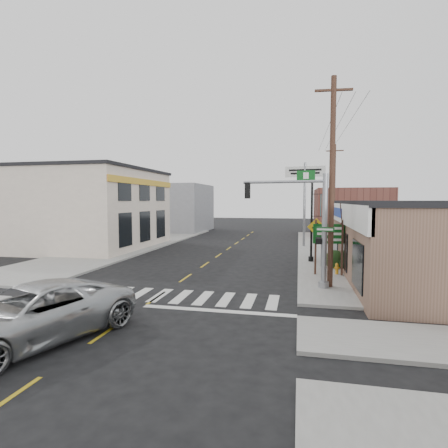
% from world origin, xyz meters
% --- Properties ---
extents(ground, '(140.00, 140.00, 0.00)m').
position_xyz_m(ground, '(0.00, 0.00, 0.00)').
color(ground, black).
rests_on(ground, ground).
extents(sidewalk_right, '(6.00, 38.00, 0.13)m').
position_xyz_m(sidewalk_right, '(9.00, 13.00, 0.07)').
color(sidewalk_right, gray).
rests_on(sidewalk_right, ground).
extents(sidewalk_left, '(6.00, 38.00, 0.13)m').
position_xyz_m(sidewalk_left, '(-9.00, 13.00, 0.07)').
color(sidewalk_left, gray).
rests_on(sidewalk_left, ground).
extents(center_line, '(0.12, 56.00, 0.01)m').
position_xyz_m(center_line, '(0.00, 8.00, 0.01)').
color(center_line, gold).
rests_on(center_line, ground).
extents(crosswalk, '(11.00, 2.20, 0.01)m').
position_xyz_m(crosswalk, '(0.00, 0.40, 0.01)').
color(crosswalk, silver).
rests_on(crosswalk, ground).
extents(left_building, '(12.00, 12.00, 6.80)m').
position_xyz_m(left_building, '(-13.00, 14.00, 3.40)').
color(left_building, beige).
rests_on(left_building, ground).
extents(bldg_distant_right, '(8.00, 10.00, 5.60)m').
position_xyz_m(bldg_distant_right, '(12.00, 30.00, 2.80)').
color(bldg_distant_right, brown).
rests_on(bldg_distant_right, ground).
extents(bldg_distant_left, '(9.00, 10.00, 6.40)m').
position_xyz_m(bldg_distant_left, '(-11.00, 32.00, 3.20)').
color(bldg_distant_left, gray).
rests_on(bldg_distant_left, ground).
extents(suv, '(4.76, 6.78, 1.72)m').
position_xyz_m(suv, '(-1.73, -5.23, 0.86)').
color(suv, '#AEB1B3').
rests_on(suv, ground).
extents(traffic_signal_pole, '(4.35, 0.37, 5.51)m').
position_xyz_m(traffic_signal_pole, '(6.55, 2.91, 3.42)').
color(traffic_signal_pole, '#94969C').
rests_on(traffic_signal_pole, sidewalk_right).
extents(guide_sign, '(1.74, 0.14, 3.04)m').
position_xyz_m(guide_sign, '(7.65, 5.85, 2.08)').
color(guide_sign, '#4E3124').
rests_on(guide_sign, sidewalk_right).
extents(fire_hydrant, '(0.20, 0.20, 0.62)m').
position_xyz_m(fire_hydrant, '(8.13, 6.13, 0.47)').
color(fire_hydrant, orange).
rests_on(fire_hydrant, sidewalk_right).
extents(ped_crossing_sign, '(1.15, 0.08, 2.97)m').
position_xyz_m(ped_crossing_sign, '(7.13, 9.21, 2.15)').
color(ped_crossing_sign, gray).
rests_on(ped_crossing_sign, sidewalk_right).
extents(lamp_post, '(0.74, 0.58, 5.67)m').
position_xyz_m(lamp_post, '(6.92, 10.09, 3.42)').
color(lamp_post, black).
rests_on(lamp_post, sidewalk_right).
extents(dance_center_sign, '(3.51, 0.22, 7.47)m').
position_xyz_m(dance_center_sign, '(6.50, 18.13, 5.69)').
color(dance_center_sign, gray).
rests_on(dance_center_sign, sidewalk_right).
extents(bare_tree, '(2.30, 2.30, 4.59)m').
position_xyz_m(bare_tree, '(8.89, 5.75, 3.74)').
color(bare_tree, black).
rests_on(bare_tree, sidewalk_right).
extents(shrub_front, '(1.29, 1.29, 0.96)m').
position_xyz_m(shrub_front, '(10.98, 5.10, 0.61)').
color(shrub_front, '#243B1C').
rests_on(shrub_front, sidewalk_right).
extents(shrub_back, '(1.22, 1.22, 0.91)m').
position_xyz_m(shrub_back, '(8.23, 8.17, 0.59)').
color(shrub_back, black).
rests_on(shrub_back, sidewalk_right).
extents(utility_pole_near, '(1.71, 0.26, 9.81)m').
position_xyz_m(utility_pole_near, '(7.50, 3.13, 5.16)').
color(utility_pole_near, '#492E26').
rests_on(utility_pole_near, sidewalk_right).
extents(utility_pole_far, '(1.68, 0.25, 9.65)m').
position_xyz_m(utility_pole_far, '(9.43, 22.53, 5.08)').
color(utility_pole_far, '#483523').
rests_on(utility_pole_far, sidewalk_right).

